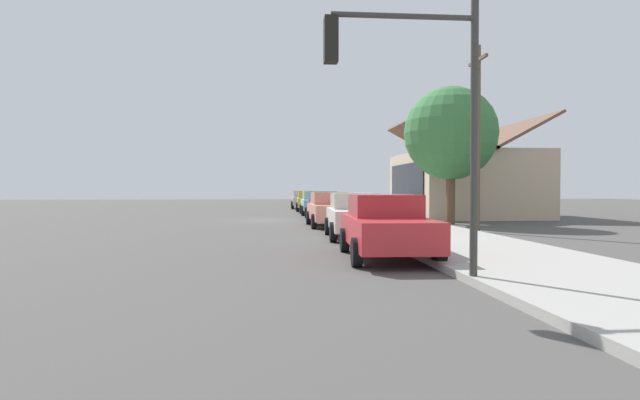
# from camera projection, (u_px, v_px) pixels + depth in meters

# --- Properties ---
(ground_plane) EXTENTS (120.00, 120.00, 0.00)m
(ground_plane) POSITION_uv_depth(u_px,v_px,m) (273.00, 220.00, 29.60)
(ground_plane) COLOR #4C4947
(sidewalk_curb) EXTENTS (60.00, 4.20, 0.16)m
(sidewalk_curb) POSITION_uv_depth(u_px,v_px,m) (372.00, 218.00, 30.10)
(sidewalk_curb) COLOR #A3A099
(sidewalk_curb) RESTS_ON ground
(car_silver) EXTENTS (4.34, 1.99, 1.59)m
(car_silver) POSITION_uv_depth(u_px,v_px,m) (302.00, 199.00, 47.29)
(car_silver) COLOR silver
(car_silver) RESTS_ON ground
(car_mustard) EXTENTS (4.60, 2.12, 1.59)m
(car_mustard) POSITION_uv_depth(u_px,v_px,m) (309.00, 201.00, 41.90)
(car_mustard) COLOR gold
(car_mustard) RESTS_ON ground
(car_seafoam) EXTENTS (4.53, 2.01, 1.59)m
(car_seafoam) POSITION_uv_depth(u_px,v_px,m) (315.00, 203.00, 36.07)
(car_seafoam) COLOR #9ED1BC
(car_seafoam) RESTS_ON ground
(car_navy) EXTENTS (4.85, 2.04, 1.59)m
(car_navy) POSITION_uv_depth(u_px,v_px,m) (323.00, 205.00, 30.54)
(car_navy) COLOR navy
(car_navy) RESTS_ON ground
(car_coral) EXTENTS (4.77, 2.01, 1.59)m
(car_coral) POSITION_uv_depth(u_px,v_px,m) (330.00, 209.00, 24.75)
(car_coral) COLOR #EA8C75
(car_coral) RESTS_ON ground
(car_ivory) EXTENTS (4.62, 2.10, 1.59)m
(car_ivory) POSITION_uv_depth(u_px,v_px,m) (355.00, 215.00, 18.90)
(car_ivory) COLOR silver
(car_ivory) RESTS_ON ground
(car_cherry) EXTENTS (4.68, 2.22, 1.59)m
(car_cherry) POSITION_uv_depth(u_px,v_px,m) (386.00, 226.00, 13.40)
(car_cherry) COLOR red
(car_cherry) RESTS_ON ground
(storefront_building) EXTENTS (10.13, 7.63, 6.05)m
(storefront_building) POSITION_uv_depth(u_px,v_px,m) (464.00, 183.00, 33.54)
(storefront_building) COLOR #CCB293
(storefront_building) RESTS_ON ground
(shade_tree) EXTENTS (4.54, 4.54, 6.73)m
(shade_tree) POSITION_uv_depth(u_px,v_px,m) (451.00, 134.00, 26.00)
(shade_tree) COLOR brown
(shade_tree) RESTS_ON ground
(traffic_light_main) EXTENTS (0.37, 2.79, 5.20)m
(traffic_light_main) POSITION_uv_depth(u_px,v_px,m) (417.00, 91.00, 9.51)
(traffic_light_main) COLOR #383833
(traffic_light_main) RESTS_ON ground
(utility_pole_wooden) EXTENTS (1.80, 0.24, 7.50)m
(utility_pole_wooden) POSITION_uv_depth(u_px,v_px,m) (477.00, 134.00, 21.45)
(utility_pole_wooden) COLOR brown
(utility_pole_wooden) RESTS_ON ground
(fire_hydrant_red) EXTENTS (0.22, 0.22, 0.71)m
(fire_hydrant_red) POSITION_uv_depth(u_px,v_px,m) (388.00, 223.00, 19.53)
(fire_hydrant_red) COLOR red
(fire_hydrant_red) RESTS_ON sidewalk_curb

